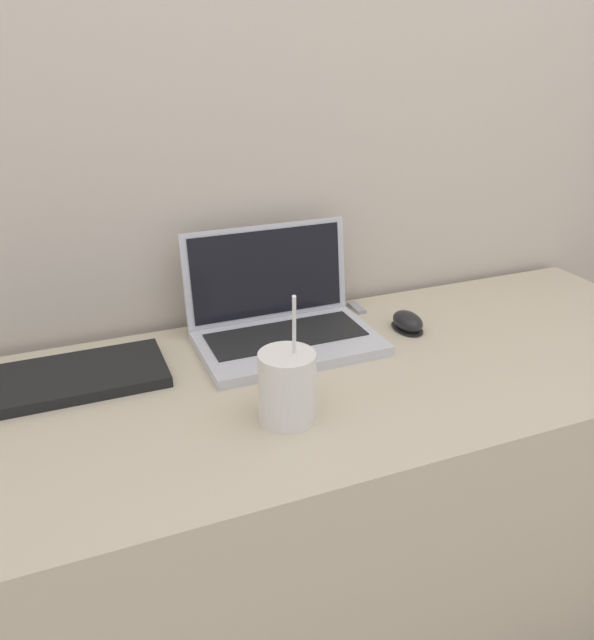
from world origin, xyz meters
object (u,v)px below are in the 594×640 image
Objects in this scene: external_keyboard at (58,380)px; usb_stick at (356,308)px; computer_mouse at (408,322)px; laptop at (281,318)px; drink_cup at (287,386)px.

external_keyboard is 6.20× the size of usb_stick.
laptop is at bearing 167.79° from computer_mouse.
usb_stick is at bearing 49.17° from drink_cup.
usb_stick is (-0.05, 0.13, -0.01)m from computer_mouse.
computer_mouse is at bearing -69.40° from usb_stick.
usb_stick is at bearing 110.60° from computer_mouse.
laptop is 1.54× the size of drink_cup.
laptop is at bearing 71.03° from drink_cup.
external_keyboard is at bearing 177.32° from computer_mouse.
laptop reaches higher than computer_mouse.
laptop is at bearing -159.66° from usb_stick.
drink_cup is at bearing -36.84° from external_keyboard.
laptop is 4.01× the size of computer_mouse.
drink_cup reaches higher than external_keyboard.
computer_mouse is at bearing 31.57° from drink_cup.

